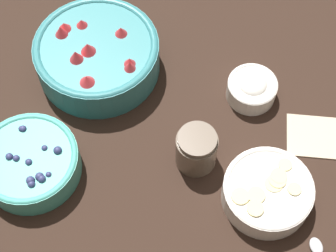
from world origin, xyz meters
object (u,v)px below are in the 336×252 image
at_px(bowl_bananas, 267,192).
at_px(bowl_cream, 252,88).
at_px(bowl_strawberries, 97,54).
at_px(jar_chocolate, 196,150).
at_px(bowl_blueberries, 30,162).

distance_m(bowl_bananas, bowl_cream, 0.22).
bearing_deg(bowl_strawberries, bowl_bananas, -37.29).
relative_size(bowl_strawberries, jar_chocolate, 2.90).
bearing_deg(bowl_cream, bowl_blueberries, -153.54).
xyz_separation_m(bowl_strawberries, bowl_cream, (0.31, -0.04, -0.02)).
bearing_deg(jar_chocolate, bowl_strawberries, 137.54).
height_order(bowl_blueberries, jar_chocolate, jar_chocolate).
bearing_deg(bowl_strawberries, jar_chocolate, -42.46).
bearing_deg(bowl_blueberries, bowl_bananas, -2.58).
height_order(bowl_bananas, jar_chocolate, jar_chocolate).
xyz_separation_m(bowl_strawberries, bowl_bananas, (0.34, -0.26, -0.02)).
height_order(bowl_strawberries, bowl_blueberries, bowl_strawberries).
xyz_separation_m(bowl_blueberries, bowl_cream, (0.40, 0.20, -0.01)).
xyz_separation_m(bowl_bananas, jar_chocolate, (-0.13, 0.07, 0.01)).
bearing_deg(bowl_strawberries, bowl_cream, -7.51).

